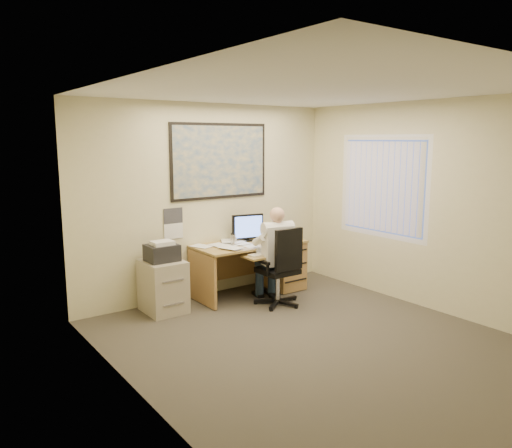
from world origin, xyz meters
TOP-DOWN VIEW (x-y plane):
  - room_shell at (0.00, 0.00)m, footprint 4.00×4.50m
  - desk at (0.77, 1.90)m, footprint 1.60×0.97m
  - world_map at (0.19, 2.23)m, footprint 1.56×0.03m
  - wall_calendar at (-0.56, 2.24)m, footprint 0.28×0.01m
  - window_blinds at (1.97, 0.80)m, footprint 0.06×1.40m
  - filing_cabinet at (-0.89, 1.92)m, footprint 0.48×0.58m
  - office_chair at (0.49, 1.22)m, footprint 0.64×0.64m
  - person at (0.49, 1.30)m, footprint 0.69×0.87m

SIDE VIEW (x-z plane):
  - office_chair at x=0.49m, z-range -0.22..0.85m
  - filing_cabinet at x=-0.89m, z-range -0.07..0.87m
  - desk at x=0.77m, z-range -0.12..1.01m
  - person at x=0.49m, z-range 0.00..1.32m
  - wall_calendar at x=-0.56m, z-range 0.87..1.29m
  - room_shell at x=0.00m, z-range 0.00..2.70m
  - window_blinds at x=1.97m, z-range 0.90..2.20m
  - world_map at x=0.19m, z-range 1.37..2.43m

